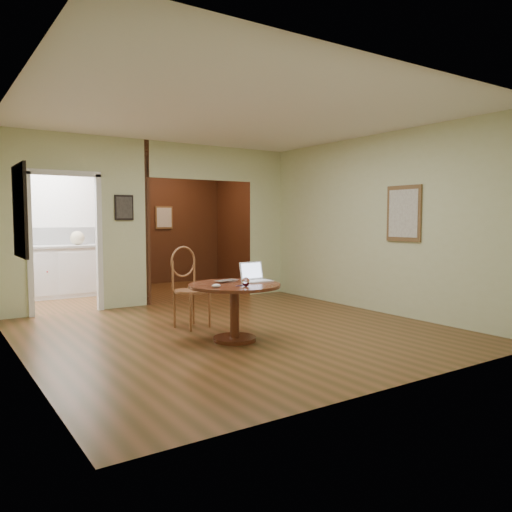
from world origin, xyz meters
TOP-DOWN VIEW (x-y plane):
  - floor at (0.00, 0.00)m, footprint 5.00×5.00m
  - room_shell at (-0.47, 3.10)m, footprint 5.20×7.50m
  - dining_table at (-0.28, -0.37)m, footprint 1.07×1.07m
  - chair at (-0.40, 0.61)m, footprint 0.55×0.55m
  - open_laptop at (0.06, -0.28)m, footprint 0.34×0.30m
  - closed_laptop at (-0.25, -0.21)m, footprint 0.36×0.29m
  - mouse at (-0.62, -0.53)m, footprint 0.11×0.06m
  - wine_glass at (-0.27, -0.60)m, footprint 0.09×0.09m
  - pen at (-0.32, -0.54)m, footprint 0.12×0.05m
  - kitchen_cabinet at (-1.35, 4.20)m, footprint 2.06×0.60m
  - grocery_bag at (-0.90, 4.20)m, footprint 0.32×0.30m

SIDE VIEW (x-z plane):
  - floor at x=0.00m, z-range 0.00..0.00m
  - kitchen_cabinet at x=-1.35m, z-range 0.00..0.94m
  - dining_table at x=-0.28m, z-range 0.16..0.83m
  - chair at x=-0.40m, z-range 0.06..1.13m
  - pen at x=-0.32m, z-range 0.67..0.68m
  - closed_laptop at x=-0.25m, z-range 0.67..0.69m
  - mouse at x=-0.62m, z-range 0.67..0.71m
  - wine_glass at x=-0.27m, z-range 0.67..0.77m
  - open_laptop at x=0.06m, z-range 0.62..0.85m
  - grocery_bag at x=-0.90m, z-range 0.94..1.20m
  - room_shell at x=-0.47m, z-range -1.21..3.79m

